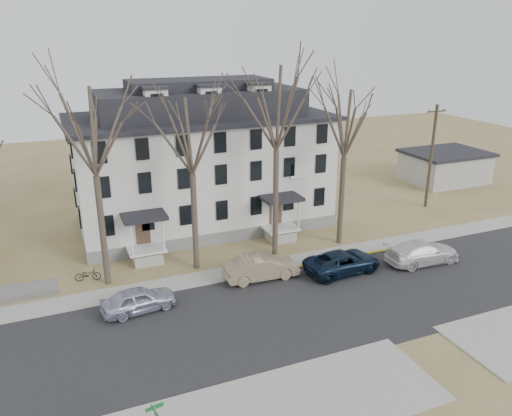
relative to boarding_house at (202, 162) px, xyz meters
name	(u,v)px	position (x,y,z in m)	size (l,w,h in m)	color
ground	(331,324)	(2.00, -17.95, -5.38)	(120.00, 120.00, 0.00)	olive
main_road	(314,307)	(2.00, -15.95, -5.38)	(120.00, 10.00, 0.04)	#27272A
far_sidewalk	(273,266)	(2.00, -9.95, -5.38)	(120.00, 2.00, 0.08)	#A09F97
yellow_curb	(341,259)	(7.00, -10.85, -5.38)	(14.00, 0.25, 0.06)	gold
boarding_house	(202,162)	(0.00, 0.00, 0.00)	(20.80, 12.36, 12.05)	slate
distant_building	(445,166)	(28.00, 2.05, -3.70)	(8.50, 6.50, 3.35)	#A09F97
tree_far_left	(91,126)	(-9.00, -8.15, 4.96)	(8.40, 8.40, 13.72)	#473B31
tree_mid_left	(191,131)	(-3.00, -8.15, 4.22)	(7.80, 7.80, 12.74)	#473B31
tree_center	(277,102)	(3.00, -8.15, 5.71)	(9.00, 9.00, 14.70)	#473B31
tree_mid_right	(346,119)	(8.50, -8.15, 4.22)	(7.80, 7.80, 12.74)	#473B31
utility_pole_far	(431,156)	(20.50, -3.95, -0.47)	(2.00, 0.28, 9.50)	#3D3023
car_silver	(139,300)	(-7.72, -12.42, -4.64)	(1.74, 4.32, 1.47)	#AEAFC8
car_tan	(261,268)	(0.49, -11.42, -4.56)	(1.74, 4.99, 1.64)	gray
car_navy	(343,262)	(5.99, -12.67, -4.63)	(2.47, 5.36, 1.49)	black
car_white	(422,253)	(11.99, -13.55, -4.59)	(2.22, 5.45, 1.58)	silver
bicycle_left	(88,275)	(-10.16, -7.34, -4.94)	(0.58, 1.66, 0.87)	black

